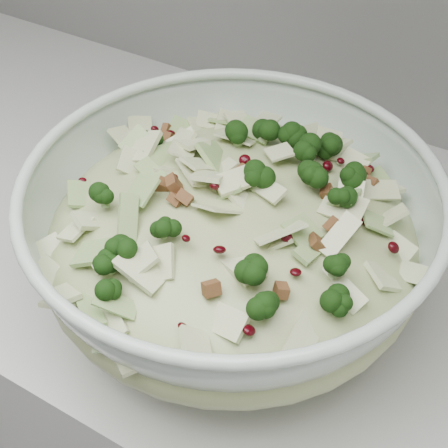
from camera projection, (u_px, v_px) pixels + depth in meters
name	position (u px, v px, depth m)	size (l,w,h in m)	color
counter	(36.00, 308.00, 1.23)	(3.60, 0.60, 0.90)	#ACACA7
mixing_bowl	(232.00, 238.00, 0.62)	(0.41, 0.41, 0.16)	#B2C4B7
salad	(232.00, 219.00, 0.60)	(0.49, 0.49, 0.16)	tan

